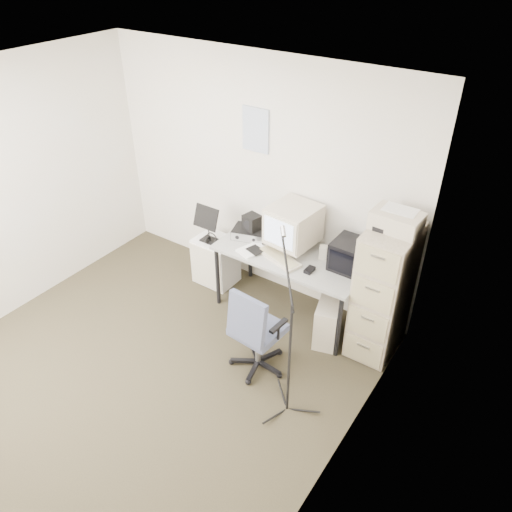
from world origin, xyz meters
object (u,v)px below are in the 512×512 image
Objects in this scene: desk at (290,283)px; side_cart at (216,260)px; filing_cabinet at (383,292)px; office_chair at (258,328)px.

desk is 2.75× the size of side_cart.
filing_cabinet is 1.18m from office_chair.
desk is 1.63× the size of office_chair.
filing_cabinet is 0.87× the size of desk.
desk is 0.85m from office_chair.
side_cart is (-0.97, 0.01, -0.09)m from desk.
filing_cabinet is at bearing 52.24° from office_chair.
desk is 0.97m from side_cart.
office_chair reaches higher than desk.
side_cart is (-1.92, -0.02, -0.38)m from filing_cabinet.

